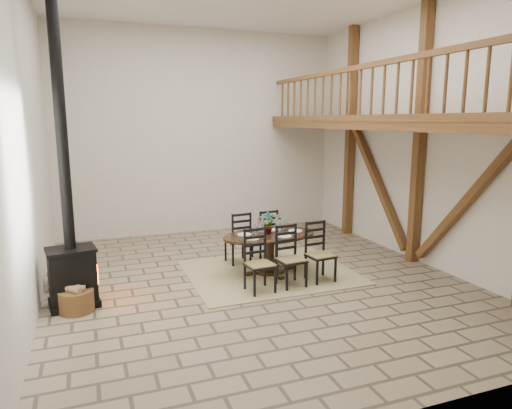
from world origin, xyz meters
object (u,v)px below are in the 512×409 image
object	(u,v)px
log_basket	(76,300)
wood_stove	(70,236)
log_stack	(63,278)
dining_table	(272,253)

from	to	relation	value
log_basket	wood_stove	bearing A→B (deg)	98.52
log_basket	log_stack	size ratio (longest dim) A/B	0.89
dining_table	log_stack	world-z (taller)	dining_table
log_stack	log_basket	bearing A→B (deg)	-78.96
log_basket	dining_table	bearing A→B (deg)	8.77
log_basket	log_stack	bearing A→B (deg)	101.04
log_stack	dining_table	bearing A→B (deg)	-9.67
dining_table	wood_stove	distance (m)	3.49
log_basket	log_stack	world-z (taller)	log_basket
dining_table	log_stack	xyz separation A→B (m)	(-3.59, 0.61, -0.23)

